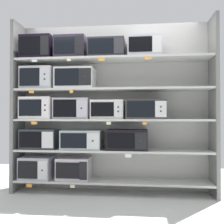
# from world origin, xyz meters

# --- Properties ---
(ground) EXTENTS (6.78, 6.00, 0.02)m
(ground) POSITION_xyz_m (0.00, -1.00, -0.01)
(ground) COLOR silver
(back_panel) EXTENTS (2.98, 0.04, 2.49)m
(back_panel) POSITION_xyz_m (0.00, 0.22, 1.25)
(back_panel) COLOR #B2B2AD
(back_panel) RESTS_ON ground
(upright_left) EXTENTS (0.05, 0.41, 2.49)m
(upright_left) POSITION_xyz_m (-1.42, 0.00, 1.25)
(upright_left) COLOR slate
(upright_left) RESTS_ON ground
(upright_right) EXTENTS (0.05, 0.41, 2.49)m
(upright_right) POSITION_xyz_m (1.42, 0.00, 1.25)
(upright_right) COLOR slate
(upright_right) RESTS_ON ground
(shelf_0) EXTENTS (2.78, 0.41, 0.03)m
(shelf_0) POSITION_xyz_m (0.00, 0.00, 0.17)
(shelf_0) COLOR beige
(shelf_0) RESTS_ON ground
(microwave_0) EXTENTS (0.45, 0.43, 0.32)m
(microwave_0) POSITION_xyz_m (-1.10, -0.00, 0.35)
(microwave_0) COLOR #9C9EAB
(microwave_0) RESTS_ON shelf_0
(microwave_1) EXTENTS (0.47, 0.35, 0.31)m
(microwave_1) POSITION_xyz_m (-0.56, -0.00, 0.34)
(microwave_1) COLOR #BEB2BC
(microwave_1) RESTS_ON shelf_0
(price_tag_0) EXTENTS (0.08, 0.00, 0.05)m
(price_tag_0) POSITION_xyz_m (-1.14, -0.21, 0.13)
(price_tag_0) COLOR orange
(price_tag_1) EXTENTS (0.06, 0.00, 0.04)m
(price_tag_1) POSITION_xyz_m (-0.52, -0.21, 0.13)
(price_tag_1) COLOR beige
(shelf_1) EXTENTS (2.78, 0.41, 0.03)m
(shelf_1) POSITION_xyz_m (0.00, 0.00, 0.61)
(shelf_1) COLOR beige
(microwave_2) EXTENTS (0.52, 0.35, 0.29)m
(microwave_2) POSITION_xyz_m (-1.07, -0.00, 0.77)
(microwave_2) COLOR #2A3234
(microwave_2) RESTS_ON shelf_1
(microwave_3) EXTENTS (0.57, 0.39, 0.27)m
(microwave_3) POSITION_xyz_m (-0.44, -0.00, 0.76)
(microwave_3) COLOR #98A7A4
(microwave_3) RESTS_ON shelf_1
(microwave_4) EXTENTS (0.57, 0.40, 0.29)m
(microwave_4) POSITION_xyz_m (0.22, -0.00, 0.77)
(microwave_4) COLOR black
(microwave_4) RESTS_ON shelf_1
(price_tag_2) EXTENTS (0.09, 0.00, 0.05)m
(price_tag_2) POSITION_xyz_m (0.24, -0.21, 0.57)
(price_tag_2) COLOR white
(shelf_2) EXTENTS (2.78, 0.41, 0.03)m
(shelf_2) POSITION_xyz_m (0.00, 0.00, 1.04)
(shelf_2) COLOR beige
(microwave_5) EXTENTS (0.46, 0.39, 0.32)m
(microwave_5) POSITION_xyz_m (-1.10, -0.00, 1.22)
(microwave_5) COLOR silver
(microwave_5) RESTS_ON shelf_2
(microwave_6) EXTENTS (0.51, 0.35, 0.30)m
(microwave_6) POSITION_xyz_m (-0.58, -0.00, 1.21)
(microwave_6) COLOR #B7B1BD
(microwave_6) RESTS_ON shelf_2
(microwave_7) EXTENTS (0.47, 0.35, 0.27)m
(microwave_7) POSITION_xyz_m (-0.06, -0.00, 1.19)
(microwave_7) COLOR silver
(microwave_7) RESTS_ON shelf_2
(microwave_8) EXTENTS (0.56, 0.43, 0.27)m
(microwave_8) POSITION_xyz_m (0.48, -0.00, 1.19)
(microwave_8) COLOR #333130
(microwave_8) RESTS_ON shelf_2
(price_tag_3) EXTENTS (0.09, 0.00, 0.04)m
(price_tag_3) POSITION_xyz_m (-1.08, -0.21, 1.00)
(price_tag_3) COLOR orange
(price_tag_4) EXTENTS (0.06, 0.00, 0.04)m
(price_tag_4) POSITION_xyz_m (-0.02, -0.21, 1.00)
(price_tag_4) COLOR beige
(price_tag_5) EXTENTS (0.06, 0.00, 0.04)m
(price_tag_5) POSITION_xyz_m (0.46, -0.21, 1.00)
(price_tag_5) COLOR orange
(shelf_3) EXTENTS (2.78, 0.41, 0.03)m
(shelf_3) POSITION_xyz_m (0.00, 0.00, 1.48)
(shelf_3) COLOR beige
(microwave_9) EXTENTS (0.47, 0.37, 0.32)m
(microwave_9) POSITION_xyz_m (-1.09, -0.00, 1.66)
(microwave_9) COLOR #BCBDC0
(microwave_9) RESTS_ON shelf_3
(microwave_10) EXTENTS (0.55, 0.43, 0.30)m
(microwave_10) POSITION_xyz_m (-0.53, -0.00, 1.64)
(microwave_10) COLOR silver
(microwave_10) RESTS_ON shelf_3
(price_tag_6) EXTENTS (0.07, 0.00, 0.04)m
(price_tag_6) POSITION_xyz_m (-1.12, -0.21, 1.44)
(price_tag_6) COLOR orange
(price_tag_7) EXTENTS (0.05, 0.00, 0.04)m
(price_tag_7) POSITION_xyz_m (-0.54, -0.21, 1.44)
(price_tag_7) COLOR orange
(shelf_4) EXTENTS (2.78, 0.41, 0.03)m
(shelf_4) POSITION_xyz_m (0.00, 0.00, 1.92)
(shelf_4) COLOR beige
(microwave_11) EXTENTS (0.46, 0.39, 0.34)m
(microwave_11) POSITION_xyz_m (-1.10, -0.00, 2.10)
(microwave_11) COLOR black
(microwave_11) RESTS_ON shelf_4
(microwave_12) EXTENTS (0.44, 0.38, 0.32)m
(microwave_12) POSITION_xyz_m (-0.60, -0.00, 2.09)
(microwave_12) COLOR #2E2736
(microwave_12) RESTS_ON shelf_4
(microwave_13) EXTENTS (0.52, 0.39, 0.27)m
(microwave_13) POSITION_xyz_m (-0.07, -0.00, 2.07)
(microwave_13) COLOR #2C2B30
(microwave_13) RESTS_ON shelf_4
(microwave_14) EXTENTS (0.47, 0.40, 0.29)m
(microwave_14) POSITION_xyz_m (0.47, -0.00, 2.08)
(microwave_14) COLOR #B7B2C0
(microwave_14) RESTS_ON shelf_4
(price_tag_8) EXTENTS (0.08, 0.00, 0.03)m
(price_tag_8) POSITION_xyz_m (-1.08, -0.21, 1.88)
(price_tag_8) COLOR white
(price_tag_9) EXTENTS (0.06, 0.00, 0.03)m
(price_tag_9) POSITION_xyz_m (-0.58, -0.21, 1.88)
(price_tag_9) COLOR beige
(price_tag_10) EXTENTS (0.09, 0.00, 0.04)m
(price_tag_10) POSITION_xyz_m (-0.12, -0.21, 1.88)
(price_tag_10) COLOR orange
(price_tag_11) EXTENTS (0.09, 0.00, 0.03)m
(price_tag_11) POSITION_xyz_m (0.51, -0.21, 1.88)
(price_tag_11) COLOR orange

